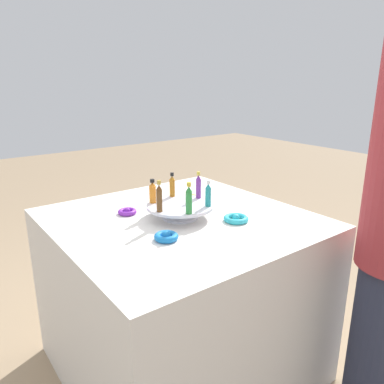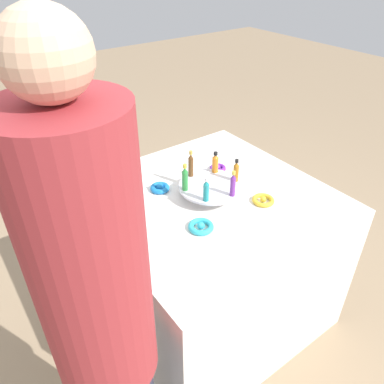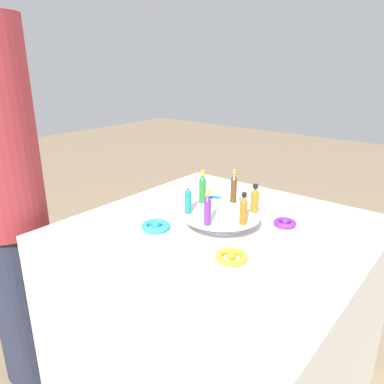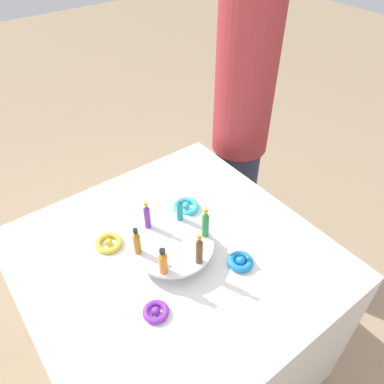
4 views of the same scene
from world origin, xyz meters
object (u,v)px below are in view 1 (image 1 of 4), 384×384
ribbon_bow_gold (191,198)px  bottle_amber (172,186)px  display_stand (180,208)px  bottle_green (189,199)px  ribbon_bow_teal (236,219)px  bottle_orange (153,192)px  bottle_teal (208,194)px  ribbon_bow_purple (127,212)px  bottle_purple (198,186)px  bottle_brown (159,197)px  ribbon_bow_blue (166,237)px

ribbon_bow_gold → bottle_amber: bearing=-161.4°
display_stand → ribbon_bow_gold: 0.25m
bottle_green → ribbon_bow_teal: (0.20, -0.06, -0.11)m
bottle_orange → bottle_teal: bearing=-48.1°
bottle_orange → ribbon_bow_gold: 0.29m
display_stand → ribbon_bow_gold: size_ratio=2.90×
bottle_teal → ribbon_bow_purple: bearing=132.2°
bottle_purple → ribbon_bow_teal: 0.24m
display_stand → bottle_orange: bearing=131.9°
bottle_teal → bottle_brown: 0.21m
bottle_teal → ribbon_bow_purple: bottle_teal is taller
bottle_purple → ribbon_bow_blue: bearing=-147.7°
bottle_green → ribbon_bow_teal: size_ratio=1.23×
bottle_teal → bottle_brown: size_ratio=0.86×
bottle_amber → ribbon_bow_purple: (-0.20, 0.06, -0.10)m
display_stand → ribbon_bow_teal: display_stand is taller
display_stand → ribbon_bow_blue: (-0.18, -0.16, -0.03)m
ribbon_bow_gold → bottle_green: bearing=-127.8°
bottle_green → bottle_brown: size_ratio=0.99×
bottle_purple → bottle_amber: 0.12m
bottle_amber → ribbon_bow_purple: size_ratio=1.34×
bottle_green → ribbon_bow_gold: 0.37m
ribbon_bow_teal → ribbon_bow_purple: (-0.33, 0.36, -0.00)m
bottle_purple → ribbon_bow_teal: bearing=-77.8°
display_stand → ribbon_bow_blue: bearing=-137.6°
display_stand → bottle_teal: 0.14m
bottle_amber → bottle_brown: 0.21m
bottle_orange → bottle_brown: bottle_brown is taller
ribbon_bow_purple → ribbon_bow_blue: ribbon_bow_blue is taller
bottle_amber → ribbon_bow_gold: bearing=18.6°
bottle_teal → bottle_brown: bearing=161.9°
bottle_brown → ribbon_bow_purple: bearing=102.2°
bottle_brown → ribbon_bow_gold: size_ratio=1.31×
bottle_purple → ribbon_bow_teal: bottle_purple is taller
display_stand → bottle_green: (-0.04, -0.12, 0.08)m
display_stand → bottle_amber: size_ratio=2.61×
bottle_purple → ribbon_bow_gold: size_ratio=1.22×
bottle_teal → bottle_amber: bearing=101.9°
display_stand → bottle_brown: 0.15m
bottle_purple → bottle_orange: size_ratio=1.16×
ribbon_bow_teal → ribbon_bow_gold: 0.35m
display_stand → bottle_amber: (0.04, 0.12, 0.07)m
display_stand → bottle_purple: bottle_purple is taller
ribbon_bow_blue → bottle_brown: bearing=66.7°
bottle_amber → ribbon_bow_blue: (-0.22, -0.28, -0.10)m
bottle_green → bottle_amber: 0.25m
bottle_amber → ribbon_bow_gold: size_ratio=1.11×
bottle_green → ribbon_bow_purple: size_ratio=1.56×
display_stand → bottle_brown: (-0.12, -0.03, 0.08)m
ribbon_bow_purple → ribbon_bow_blue: bearing=-92.6°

